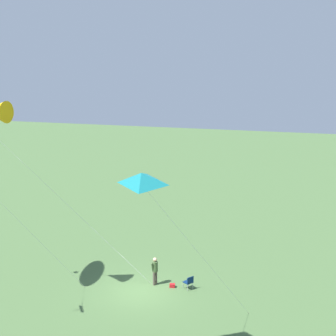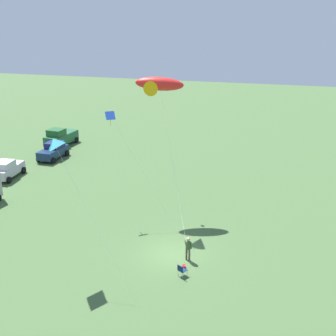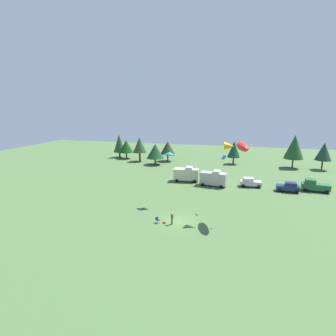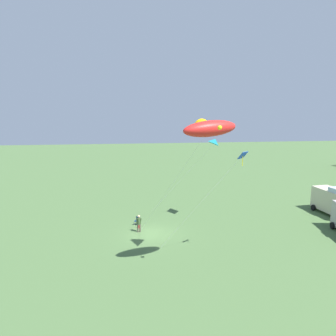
{
  "view_description": "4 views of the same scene",
  "coord_description": "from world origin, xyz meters",
  "px_view_note": "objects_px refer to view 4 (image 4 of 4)",
  "views": [
    {
      "loc": [
        -10.0,
        23.68,
        12.76
      ],
      "look_at": [
        -1.57,
        -0.47,
        7.51
      ],
      "focal_mm": 50.0,
      "sensor_mm": 36.0,
      "label": 1
    },
    {
      "loc": [
        -28.54,
        -7.48,
        16.78
      ],
      "look_at": [
        -2.83,
        -0.42,
        7.52
      ],
      "focal_mm": 50.0,
      "sensor_mm": 36.0,
      "label": 2
    },
    {
      "loc": [
        7.94,
        -34.3,
        16.02
      ],
      "look_at": [
        -1.97,
        2.17,
        7.3
      ],
      "focal_mm": 28.0,
      "sensor_mm": 36.0,
      "label": 3
    },
    {
      "loc": [
        30.23,
        -2.24,
        12.18
      ],
      "look_at": [
        -0.49,
        1.68,
        6.37
      ],
      "focal_mm": 35.0,
      "sensor_mm": 36.0,
      "label": 4
    }
  ],
  "objects_px": {
    "kite_diamond_blue": "(239,160)",
    "van_camper_beige": "(335,201)",
    "backpack_on_grass": "(139,227)",
    "kite_large_fish": "(208,128)",
    "person_kite_flyer": "(139,222)",
    "folding_chair": "(137,220)",
    "kite_delta_teal": "(215,142)"
  },
  "relations": [
    {
      "from": "backpack_on_grass",
      "to": "van_camper_beige",
      "type": "bearing_deg",
      "value": 93.39
    },
    {
      "from": "backpack_on_grass",
      "to": "kite_diamond_blue",
      "type": "distance_m",
      "value": 13.3
    },
    {
      "from": "kite_diamond_blue",
      "to": "van_camper_beige",
      "type": "bearing_deg",
      "value": 120.65
    },
    {
      "from": "van_camper_beige",
      "to": "kite_large_fish",
      "type": "xyz_separation_m",
      "value": [
        10.96,
        -17.72,
        9.08
      ]
    },
    {
      "from": "folding_chair",
      "to": "backpack_on_grass",
      "type": "relative_size",
      "value": 2.56
    },
    {
      "from": "person_kite_flyer",
      "to": "folding_chair",
      "type": "xyz_separation_m",
      "value": [
        -2.14,
        -0.07,
        -0.53
      ]
    },
    {
      "from": "backpack_on_grass",
      "to": "van_camper_beige",
      "type": "distance_m",
      "value": 22.41
    },
    {
      "from": "person_kite_flyer",
      "to": "kite_large_fish",
      "type": "distance_m",
      "value": 13.7
    },
    {
      "from": "person_kite_flyer",
      "to": "backpack_on_grass",
      "type": "xyz_separation_m",
      "value": [
        -1.13,
        0.02,
        -0.91
      ]
    },
    {
      "from": "folding_chair",
      "to": "kite_delta_teal",
      "type": "xyz_separation_m",
      "value": [
        -0.46,
        8.3,
        8.1
      ]
    },
    {
      "from": "folding_chair",
      "to": "backpack_on_grass",
      "type": "distance_m",
      "value": 1.09
    },
    {
      "from": "backpack_on_grass",
      "to": "kite_delta_teal",
      "type": "xyz_separation_m",
      "value": [
        -1.47,
        8.21,
        8.48
      ]
    },
    {
      "from": "kite_delta_teal",
      "to": "van_camper_beige",
      "type": "bearing_deg",
      "value": 89.39
    },
    {
      "from": "folding_chair",
      "to": "kite_large_fish",
      "type": "bearing_deg",
      "value": 56.38
    },
    {
      "from": "kite_large_fish",
      "to": "kite_diamond_blue",
      "type": "height_order",
      "value": "kite_large_fish"
    },
    {
      "from": "van_camper_beige",
      "to": "kite_large_fish",
      "type": "relative_size",
      "value": 0.49
    },
    {
      "from": "backpack_on_grass",
      "to": "van_camper_beige",
      "type": "xyz_separation_m",
      "value": [
        -1.32,
        22.32,
        1.53
      ]
    },
    {
      "from": "person_kite_flyer",
      "to": "van_camper_beige",
      "type": "height_order",
      "value": "van_camper_beige"
    },
    {
      "from": "person_kite_flyer",
      "to": "kite_diamond_blue",
      "type": "distance_m",
      "value": 12.18
    },
    {
      "from": "folding_chair",
      "to": "kite_large_fish",
      "type": "xyz_separation_m",
      "value": [
        10.65,
        4.69,
        10.23
      ]
    },
    {
      "from": "kite_diamond_blue",
      "to": "backpack_on_grass",
      "type": "bearing_deg",
      "value": -133.47
    },
    {
      "from": "person_kite_flyer",
      "to": "kite_delta_teal",
      "type": "height_order",
      "value": "kite_delta_teal"
    },
    {
      "from": "kite_large_fish",
      "to": "person_kite_flyer",
      "type": "bearing_deg",
      "value": -151.51
    },
    {
      "from": "folding_chair",
      "to": "kite_delta_teal",
      "type": "height_order",
      "value": "kite_delta_teal"
    },
    {
      "from": "van_camper_beige",
      "to": "kite_delta_teal",
      "type": "xyz_separation_m",
      "value": [
        -0.15,
        -14.11,
        6.95
      ]
    },
    {
      "from": "van_camper_beige",
      "to": "kite_large_fish",
      "type": "bearing_deg",
      "value": -64.55
    },
    {
      "from": "person_kite_flyer",
      "to": "kite_delta_teal",
      "type": "relative_size",
      "value": 0.19
    },
    {
      "from": "backpack_on_grass",
      "to": "kite_large_fish",
      "type": "xyz_separation_m",
      "value": [
        9.64,
        4.59,
        10.61
      ]
    },
    {
      "from": "person_kite_flyer",
      "to": "backpack_on_grass",
      "type": "distance_m",
      "value": 1.45
    },
    {
      "from": "folding_chair",
      "to": "kite_delta_teal",
      "type": "distance_m",
      "value": 11.61
    },
    {
      "from": "kite_large_fish",
      "to": "kite_diamond_blue",
      "type": "xyz_separation_m",
      "value": [
        -2.31,
        3.13,
        -2.64
      ]
    },
    {
      "from": "backpack_on_grass",
      "to": "kite_diamond_blue",
      "type": "relative_size",
      "value": 0.04
    }
  ]
}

